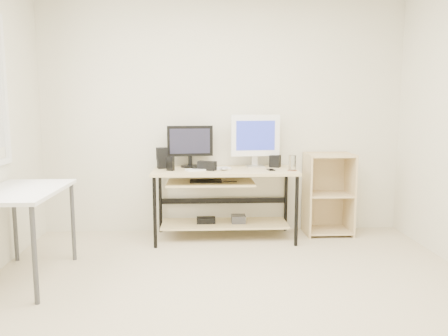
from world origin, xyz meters
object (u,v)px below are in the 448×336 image
desk (222,189)px  side_table (21,199)px  black_monitor (190,144)px  audio_controller (170,164)px  shelf_unit (327,193)px  white_imac (255,137)px

desk → side_table: (-1.65, -1.06, 0.13)m
black_monitor → audio_controller: (-0.20, -0.26, -0.19)m
shelf_unit → black_monitor: 1.62m
shelf_unit → black_monitor: bearing=179.2°
shelf_unit → black_monitor: black_monitor is taller
side_table → shelf_unit: (2.83, 1.22, -0.22)m
desk → side_table: 1.97m
side_table → shelf_unit: 3.09m
white_imac → audio_controller: 0.97m
side_table → audio_controller: (1.12, 0.98, 0.15)m
desk → side_table: same height
shelf_unit → audio_controller: bearing=-172.1°
audio_controller → desk: bearing=32.7°
desk → audio_controller: size_ratio=10.30×
desk → black_monitor: 0.61m
desk → black_monitor: black_monitor is taller
desk → side_table: bearing=-147.3°
desk → shelf_unit: bearing=7.8°
shelf_unit → white_imac: (-0.81, 0.01, 0.63)m
audio_controller → shelf_unit: bearing=32.5°
shelf_unit → audio_controller: size_ratio=6.18×
side_table → black_monitor: (1.31, 1.24, 0.34)m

